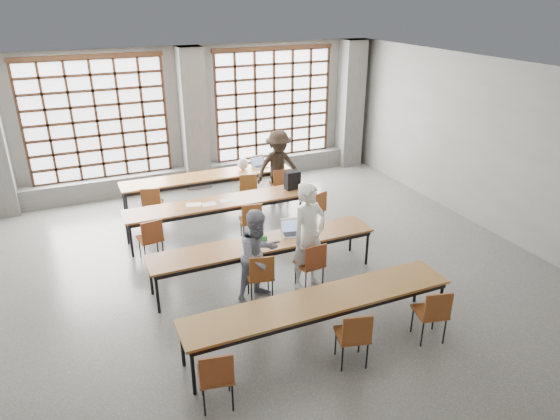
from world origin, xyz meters
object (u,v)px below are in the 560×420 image
object	(u,v)px
chair_mid_right	(315,207)
laptop_front	(291,230)
student_back	(279,167)
chair_mid_left	(151,236)
mouse	(314,232)
plastic_bag	(243,164)
chair_back_mid	(248,187)
chair_near_right	(433,310)
chair_front_left	(261,273)
desk_row_b	(223,204)
chair_back_left	(152,202)
green_box	(260,238)
red_pouch	(216,371)
chair_mid_centre	(251,218)
laptop_back	(259,164)
desk_row_a	(208,178)
student_male	(309,237)
chair_near_mid	(354,333)
chair_front_right	(312,261)
student_female	(258,255)
desk_row_d	(320,303)
backpack	(292,180)
desk_row_c	(264,245)
chair_near_left	(216,373)
chair_back_right	(280,182)
phone	(276,242)

from	to	relation	value
chair_mid_right	laptop_front	xyz separation A→B (m)	(-1.15, -1.30, 0.25)
student_back	chair_mid_right	bearing A→B (deg)	-90.61
chair_mid_left	mouse	xyz separation A→B (m)	(2.65, -1.42, 0.21)
chair_mid_left	mouse	bearing A→B (deg)	-28.28
chair_mid_right	plastic_bag	world-z (taller)	plastic_bag
chair_back_mid	chair_near_right	bearing A→B (deg)	-82.60
chair_back_mid	chair_front_left	world-z (taller)	same
desk_row_b	chair_back_left	distance (m)	1.64
chair_near_right	green_box	bearing A→B (deg)	121.21
student_back	red_pouch	bearing A→B (deg)	-122.99
student_back	laptop_front	distance (m)	3.26
chair_front_left	red_pouch	xyz separation A→B (m)	(-1.31, -1.86, -0.04)
chair_mid_centre	chair_mid_left	bearing A→B (deg)	-179.99
desk_row_b	laptop_back	size ratio (longest dim) A/B	9.83
desk_row_a	student_male	xyz separation A→B (m)	(0.56, -4.18, 0.27)
chair_mid_left	plastic_bag	distance (m)	3.53
chair_mid_right	student_back	distance (m)	1.81
chair_near_mid	student_back	world-z (taller)	student_back
chair_near_right	chair_back_mid	bearing A→B (deg)	97.40
chair_front_right	student_female	world-z (taller)	student_female
desk_row_d	chair_near_mid	bearing A→B (deg)	-73.96
backpack	desk_row_d	bearing A→B (deg)	-112.77
student_back	student_male	bearing A→B (deg)	-108.81
chair_back_left	chair_near_mid	bearing A→B (deg)	-73.81
chair_front_left	chair_near_mid	bearing A→B (deg)	-73.72
desk_row_a	chair_mid_centre	bearing A→B (deg)	-84.06
desk_row_c	green_box	bearing A→B (deg)	122.01
chair_front_left	chair_near_left	xyz separation A→B (m)	(-1.33, -1.94, 0.00)
chair_back_right	laptop_front	xyz separation A→B (m)	(-1.07, -2.94, 0.25)
desk_row_a	chair_back_mid	size ratio (longest dim) A/B	4.55
chair_back_left	backpack	world-z (taller)	backpack
chair_front_right	student_female	xyz separation A→B (m)	(-0.91, 0.13, 0.25)
student_female	chair_near_mid	bearing A→B (deg)	-93.02
chair_near_left	student_back	size ratio (longest dim) A/B	0.50
student_back	chair_near_mid	bearing A→B (deg)	-106.61
chair_mid_centre	red_pouch	world-z (taller)	chair_mid_centre
chair_near_mid	chair_near_right	xyz separation A→B (m)	(1.30, -0.00, 0.00)
chair_back_left	student_male	bearing A→B (deg)	-60.87
desk_row_c	phone	bearing A→B (deg)	-29.05
plastic_bag	chair_near_right	bearing A→B (deg)	-84.47
chair_near_right	laptop_front	distance (m)	2.86
chair_mid_centre	plastic_bag	xyz separation A→B (m)	(0.66, 2.33, 0.34)
desk_row_b	green_box	xyz separation A→B (m)	(0.06, -1.95, 0.11)
student_male	mouse	xyz separation A→B (m)	(0.35, 0.48, -0.19)
desk_row_d	chair_mid_left	xyz separation A→B (m)	(-1.77, 3.34, -0.13)
chair_mid_centre	mouse	world-z (taller)	chair_mid_centre
desk_row_b	backpack	xyz separation A→B (m)	(1.60, 0.05, 0.27)
green_box	chair_near_right	bearing A→B (deg)	-58.79
chair_front_right	red_pouch	xyz separation A→B (m)	(-2.24, -1.86, -0.04)
desk_row_b	plastic_bag	distance (m)	2.01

